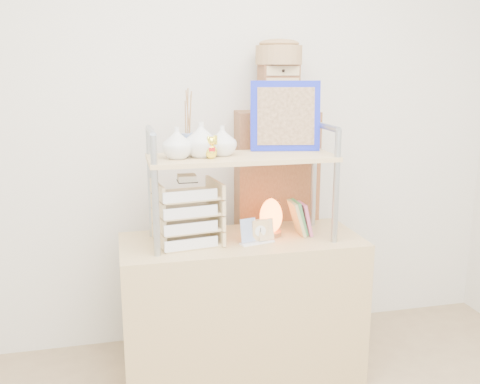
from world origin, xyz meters
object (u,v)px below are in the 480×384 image
Objects in this scene: desk at (242,308)px; letter_tray at (188,216)px; cabinet at (275,228)px; salt_lamp at (271,217)px.

letter_tray is at bearing -178.90° from desk.
letter_tray is (-0.56, -0.38, 0.21)m from cabinet.
cabinet is at bearing 52.18° from desk.
cabinet reaches higher than letter_tray.
salt_lamp is (0.43, 0.03, -0.04)m from letter_tray.
desk is 0.56m from cabinet.
letter_tray reaches higher than desk.
cabinet is at bearing 69.44° from salt_lamp.
desk is 0.89× the size of cabinet.
cabinet is (0.29, 0.37, 0.30)m from desk.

